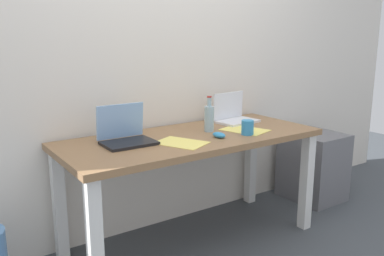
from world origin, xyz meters
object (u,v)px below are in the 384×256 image
object	(u,v)px
laptop_right	(234,116)
coffee_mug	(248,127)
desk	(192,151)
filing_cabinet	(313,166)
laptop_left	(126,135)
beer_bottle	(209,118)
computer_mouse	(219,135)

from	to	relation	value
laptop_right	coffee_mug	bearing A→B (deg)	-117.98
desk	filing_cabinet	world-z (taller)	desk
desk	filing_cabinet	distance (m)	1.34
laptop_right	laptop_left	bearing A→B (deg)	-173.46
desk	beer_bottle	world-z (taller)	beer_bottle
computer_mouse	filing_cabinet	size ratio (longest dim) A/B	0.17
laptop_left	computer_mouse	bearing A→B (deg)	-20.72
laptop_left	coffee_mug	bearing A→B (deg)	-18.43
beer_bottle	filing_cabinet	world-z (taller)	beer_bottle
computer_mouse	coffee_mug	world-z (taller)	coffee_mug
laptop_right	beer_bottle	distance (m)	0.37
laptop_left	computer_mouse	size ratio (longest dim) A/B	3.03
computer_mouse	coffee_mug	size ratio (longest dim) A/B	1.05
computer_mouse	coffee_mug	distance (m)	0.21
desk	computer_mouse	world-z (taller)	computer_mouse
laptop_left	coffee_mug	world-z (taller)	laptop_left
desk	laptop_left	bearing A→B (deg)	171.33
laptop_left	computer_mouse	xyz separation A→B (m)	(0.54, -0.21, -0.03)
laptop_left	laptop_right	xyz separation A→B (m)	(0.93, 0.11, -0.00)
filing_cabinet	coffee_mug	bearing A→B (deg)	-166.21
computer_mouse	laptop_right	bearing A→B (deg)	34.77
desk	laptop_right	world-z (taller)	laptop_right
laptop_left	laptop_right	distance (m)	0.94
computer_mouse	filing_cabinet	bearing A→B (deg)	5.51
desk	laptop_left	distance (m)	0.46
filing_cabinet	beer_bottle	bearing A→B (deg)	-178.65
laptop_right	coffee_mug	xyz separation A→B (m)	(-0.19, -0.36, -0.00)
laptop_left	desk	bearing A→B (deg)	-8.67
beer_bottle	computer_mouse	size ratio (longest dim) A/B	2.39
coffee_mug	laptop_left	bearing A→B (deg)	161.57
desk	computer_mouse	xyz separation A→B (m)	(0.11, -0.14, 0.12)
laptop_right	filing_cabinet	world-z (taller)	laptop_right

